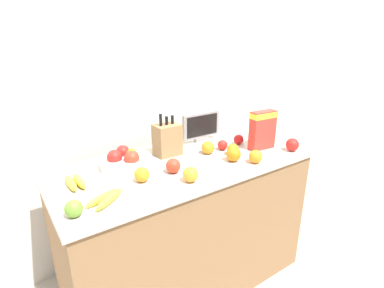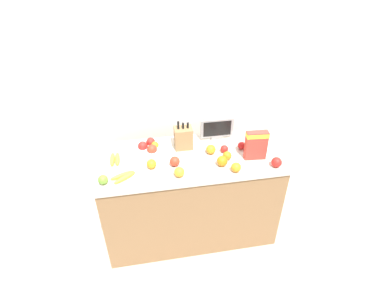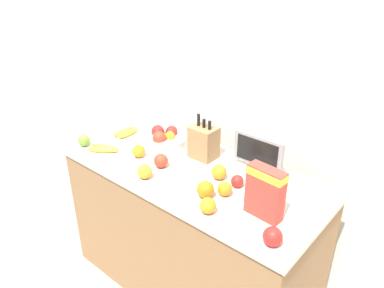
% 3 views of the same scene
% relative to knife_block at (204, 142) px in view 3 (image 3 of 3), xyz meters
% --- Properties ---
extents(ground_plane, '(14.00, 14.00, 0.00)m').
position_rel_knife_block_xyz_m(ground_plane, '(0.03, -0.15, -0.97)').
color(ground_plane, '#B2A899').
extents(wall_back, '(9.00, 0.06, 2.60)m').
position_rel_knife_block_xyz_m(wall_back, '(0.03, 0.41, 0.33)').
color(wall_back, silver).
rests_on(wall_back, ground_plane).
extents(counter, '(1.52, 0.68, 0.87)m').
position_rel_knife_block_xyz_m(counter, '(0.03, -0.15, -0.53)').
color(counter, olive).
rests_on(counter, ground_plane).
extents(knife_block, '(0.15, 0.12, 0.29)m').
position_rel_knife_block_xyz_m(knife_block, '(0.00, 0.00, 0.00)').
color(knife_block, '#937047').
rests_on(knife_block, counter).
extents(small_monitor, '(0.29, 0.03, 0.20)m').
position_rel_knife_block_xyz_m(small_monitor, '(0.31, 0.08, 0.01)').
color(small_monitor, gray).
rests_on(small_monitor, counter).
extents(cereal_box, '(0.18, 0.08, 0.25)m').
position_rel_knife_block_xyz_m(cereal_box, '(0.55, -0.25, 0.04)').
color(cereal_box, red).
rests_on(cereal_box, counter).
extents(fruit_bowl, '(0.28, 0.28, 0.11)m').
position_rel_knife_block_xyz_m(fruit_bowl, '(-0.29, -0.03, -0.06)').
color(fruit_bowl, silver).
rests_on(fruit_bowl, counter).
extents(banana_bunch_left, '(0.20, 0.15, 0.04)m').
position_rel_knife_block_xyz_m(banana_bunch_left, '(-0.51, -0.33, -0.08)').
color(banana_bunch_left, yellow).
rests_on(banana_bunch_left, counter).
extents(banana_bunch_right, '(0.08, 0.18, 0.04)m').
position_rel_knife_block_xyz_m(banana_bunch_right, '(-0.58, -0.10, -0.08)').
color(banana_bunch_right, yellow).
rests_on(banana_bunch_right, counter).
extents(apple_near_bananas, '(0.08, 0.08, 0.08)m').
position_rel_knife_block_xyz_m(apple_near_bananas, '(-0.11, -0.24, -0.06)').
color(apple_near_bananas, red).
rests_on(apple_near_bananas, counter).
extents(apple_front, '(0.07, 0.07, 0.07)m').
position_rel_knife_block_xyz_m(apple_front, '(0.49, -0.11, -0.06)').
color(apple_front, red).
rests_on(apple_front, counter).
extents(apple_rightmost, '(0.07, 0.07, 0.07)m').
position_rel_knife_block_xyz_m(apple_rightmost, '(-0.65, -0.37, -0.06)').
color(apple_rightmost, '#6B9E33').
rests_on(apple_rightmost, counter).
extents(apple_leftmost, '(0.08, 0.08, 0.08)m').
position_rel_knife_block_xyz_m(apple_leftmost, '(0.68, -0.40, -0.06)').
color(apple_leftmost, red).
rests_on(apple_leftmost, counter).
extents(apple_middle, '(0.07, 0.07, 0.07)m').
position_rel_knife_block_xyz_m(apple_middle, '(0.33, -0.13, -0.06)').
color(apple_middle, red).
rests_on(apple_middle, counter).
extents(orange_front_left, '(0.08, 0.08, 0.08)m').
position_rel_knife_block_xyz_m(orange_front_left, '(-0.09, -0.38, -0.06)').
color(orange_front_left, orange).
rests_on(orange_front_left, counter).
extents(orange_back_center, '(0.08, 0.08, 0.08)m').
position_rel_knife_block_xyz_m(orange_back_center, '(-0.29, -0.25, -0.06)').
color(orange_back_center, orange).
rests_on(orange_back_center, counter).
extents(orange_front_center, '(0.08, 0.08, 0.08)m').
position_rel_knife_block_xyz_m(orange_front_center, '(0.35, -0.40, -0.06)').
color(orange_front_center, orange).
rests_on(orange_front_center, counter).
extents(orange_mid_left, '(0.08, 0.08, 0.08)m').
position_rel_knife_block_xyz_m(orange_mid_left, '(0.21, -0.13, -0.06)').
color(orange_mid_left, orange).
rests_on(orange_mid_left, counter).
extents(orange_near_bowl, '(0.07, 0.07, 0.07)m').
position_rel_knife_block_xyz_m(orange_near_bowl, '(0.32, -0.24, -0.06)').
color(orange_near_bowl, orange).
rests_on(orange_near_bowl, counter).
extents(orange_by_cereal, '(0.09, 0.09, 0.09)m').
position_rel_knife_block_xyz_m(orange_by_cereal, '(0.26, -0.31, -0.05)').
color(orange_by_cereal, orange).
rests_on(orange_by_cereal, counter).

